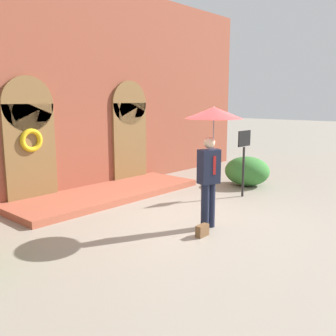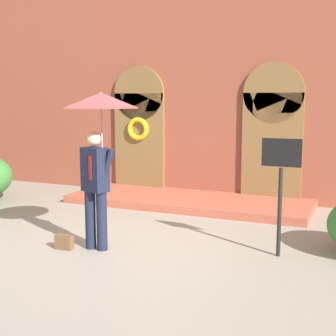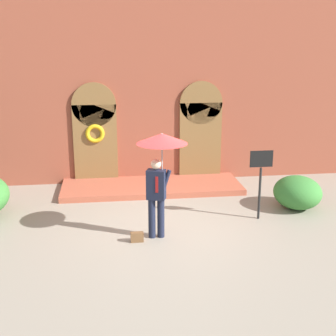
{
  "view_description": "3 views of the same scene",
  "coord_description": "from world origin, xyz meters",
  "px_view_note": "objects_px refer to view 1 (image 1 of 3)",
  "views": [
    {
      "loc": [
        -6.01,
        -4.44,
        2.49
      ],
      "look_at": [
        0.19,
        1.1,
        0.97
      ],
      "focal_mm": 40.0,
      "sensor_mm": 36.0,
      "label": 1
    },
    {
      "loc": [
        3.48,
        -6.22,
        2.28
      ],
      "look_at": [
        0.05,
        1.83,
        0.97
      ],
      "focal_mm": 50.0,
      "sensor_mm": 36.0,
      "label": 2
    },
    {
      "loc": [
        -1.23,
        -9.93,
        4.34
      ],
      "look_at": [
        0.29,
        1.58,
        1.05
      ],
      "focal_mm": 50.0,
      "sensor_mm": 36.0,
      "label": 3
    }
  ],
  "objects_px": {
    "person_with_umbrella": "(213,131)",
    "sign_post": "(244,152)",
    "shrub_right": "(247,171)",
    "handbag": "(202,231)"
  },
  "relations": [
    {
      "from": "person_with_umbrella",
      "to": "shrub_right",
      "type": "bearing_deg",
      "value": 19.93
    },
    {
      "from": "person_with_umbrella",
      "to": "sign_post",
      "type": "xyz_separation_m",
      "value": [
        2.51,
        0.77,
        -0.75
      ]
    },
    {
      "from": "handbag",
      "to": "sign_post",
      "type": "relative_size",
      "value": 0.16
    },
    {
      "from": "handbag",
      "to": "shrub_right",
      "type": "relative_size",
      "value": 0.21
    },
    {
      "from": "person_with_umbrella",
      "to": "shrub_right",
      "type": "relative_size",
      "value": 1.79
    },
    {
      "from": "handbag",
      "to": "sign_post",
      "type": "xyz_separation_m",
      "value": [
        3.06,
        0.97,
        1.05
      ]
    },
    {
      "from": "sign_post",
      "to": "person_with_umbrella",
      "type": "bearing_deg",
      "value": -162.96
    },
    {
      "from": "person_with_umbrella",
      "to": "handbag",
      "type": "distance_m",
      "value": 1.89
    },
    {
      "from": "person_with_umbrella",
      "to": "sign_post",
      "type": "distance_m",
      "value": 2.73
    },
    {
      "from": "shrub_right",
      "to": "handbag",
      "type": "bearing_deg",
      "value": -160.05
    }
  ]
}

